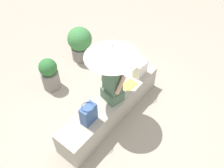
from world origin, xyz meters
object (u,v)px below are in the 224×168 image
Objects in this scene: person_seated at (113,83)px; planter_near at (80,43)px; tote_bag_canvas at (88,114)px; planter_far at (49,74)px; magazine at (129,85)px; parasol at (112,51)px; handbag_black at (140,68)px.

person_seated reaches higher than planter_near.
planter_far is at bearing 73.82° from tote_bag_canvas.
magazine is (1.07, -0.05, -0.17)m from tote_bag_canvas.
tote_bag_canvas is at bearing -132.65° from planter_near.
magazine is 1.68m from planter_far.
person_seated reaches higher than planter_far.
handbag_black is (0.83, -0.05, -0.89)m from parasol.
tote_bag_canvas is 1.60m from planter_far.
person_seated reaches higher than handbag_black.
parasol is 1.21m from handbag_black.
person_seated is 0.66m from tote_bag_canvas.
planter_near reaches higher than planter_far.
person_seated is 0.86m from handbag_black.
magazine is at bearing -7.04° from parasol.
planter_near is at bearing 86.50° from handbag_black.
magazine is 0.38× the size of planter_far.
person_seated is at bearing -82.89° from planter_far.
magazine is (0.45, -0.05, -0.38)m from person_seated.
parasol is at bearing 124.55° from person_seated.
handbag_black is 0.37× the size of planter_near.
parasol is 1.91m from planter_far.
tote_bag_canvas reaches higher than planter_near.
parasol reaches higher than planter_far.
planter_far reaches higher than magazine.
parasol is (-0.01, 0.01, 0.65)m from person_seated.
planter_far is (-1.01, 1.54, -0.28)m from handbag_black.
tote_bag_canvas is at bearing -106.18° from planter_far.
parasol is 3.73× the size of handbag_black.
magazine is at bearing -67.77° from planter_far.
tote_bag_canvas is at bearing -179.77° from person_seated.
planter_near reaches higher than magazine.
tote_bag_canvas is at bearing 178.50° from handbag_black.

